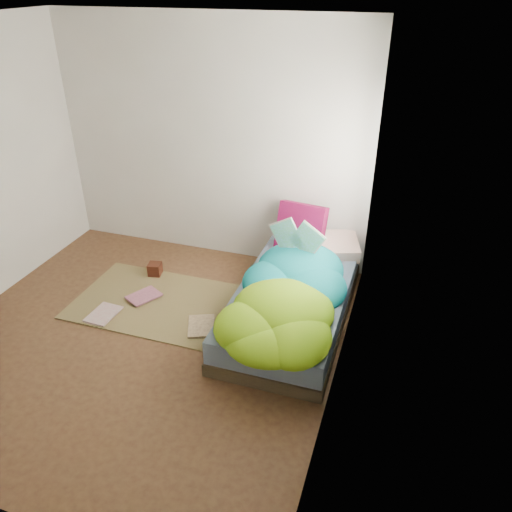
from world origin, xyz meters
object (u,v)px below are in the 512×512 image
Objects in this scene: wooden_box at (155,269)px; floor_book_a at (93,312)px; pillow_magenta at (301,227)px; floor_book_b at (138,292)px; bed at (292,304)px; open_book at (297,228)px.

wooden_box is 0.40× the size of floor_book_a.
pillow_magenta is at bearing 18.03° from wooden_box.
pillow_magenta is 1.57× the size of floor_book_b.
bed is 14.99× the size of wooden_box.
floor_book_b is (-1.50, -0.87, -0.56)m from pillow_magenta.
open_book is (-0.06, 0.30, 0.65)m from bed.
pillow_magenta is at bearing 98.90° from bed.
wooden_box is at bearing -154.12° from pillow_magenta.
wooden_box is (-1.56, -0.01, -0.74)m from open_book.
open_book is 2.14m from floor_book_a.
floor_book_b is (0.24, 0.44, 0.00)m from floor_book_a.
open_book reaches higher than floor_book_a.
pillow_magenta reaches higher than floor_book_b.
open_book is at bearing 43.05° from floor_book_b.
pillow_magenta is 3.71× the size of wooden_box.
bed is 0.72m from open_book.
open_book is 1.73m from wooden_box.
floor_book_a is (-1.80, -0.84, -0.79)m from open_book.
floor_book_b is at bearing -89.71° from wooden_box.
floor_book_a is (-0.24, -0.83, -0.05)m from wooden_box.
pillow_magenta reaches higher than floor_book_a.
open_book is 1.79m from floor_book_b.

